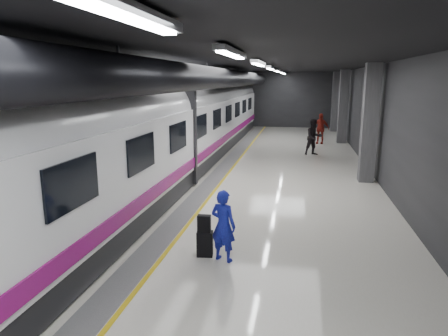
{
  "coord_description": "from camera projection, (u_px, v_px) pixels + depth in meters",
  "views": [
    {
      "loc": [
        1.95,
        -13.92,
        3.87
      ],
      "look_at": [
        -0.2,
        -2.65,
        1.34
      ],
      "focal_mm": 32.0,
      "sensor_mm": 36.0,
      "label": 1
    }
  ],
  "objects": [
    {
      "name": "train",
      "position": [
        156.0,
        130.0,
        14.69
      ],
      "size": [
        3.05,
        38.0,
        4.05
      ],
      "color": "black",
      "rests_on": "ground"
    },
    {
      "name": "platform_hall",
      "position": [
        240.0,
        89.0,
        14.75
      ],
      "size": [
        10.02,
        40.02,
        4.51
      ],
      "color": "black",
      "rests_on": "ground"
    },
    {
      "name": "traveler_far_a",
      "position": [
        314.0,
        137.0,
        20.89
      ],
      "size": [
        1.14,
        1.04,
        1.9
      ],
      "primitive_type": "imported",
      "rotation": [
        0.0,
        0.0,
        0.43
      ],
      "color": "black",
      "rests_on": "ground"
    },
    {
      "name": "traveler_main",
      "position": [
        223.0,
        226.0,
        8.61
      ],
      "size": [
        0.68,
        0.55,
        1.6
      ],
      "primitive_type": "imported",
      "rotation": [
        0.0,
        0.0,
        2.81
      ],
      "color": "#1A2EC9",
      "rests_on": "ground"
    },
    {
      "name": "traveler_far_b",
      "position": [
        320.0,
        129.0,
        24.67
      ],
      "size": [
        1.17,
        0.69,
        1.87
      ],
      "primitive_type": "imported",
      "rotation": [
        0.0,
        0.0,
        -0.22
      ],
      "color": "maroon",
      "rests_on": "ground"
    },
    {
      "name": "ground",
      "position": [
        243.0,
        189.0,
        14.55
      ],
      "size": [
        40.0,
        40.0,
        0.0
      ],
      "primitive_type": "plane",
      "color": "silver",
      "rests_on": "ground"
    },
    {
      "name": "suitcase_far",
      "position": [
        311.0,
        135.0,
        26.7
      ],
      "size": [
        0.38,
        0.27,
        0.54
      ],
      "primitive_type": "cube",
      "rotation": [
        0.0,
        0.0,
        0.08
      ],
      "color": "black",
      "rests_on": "ground"
    },
    {
      "name": "suitcase_main",
      "position": [
        205.0,
        244.0,
        8.93
      ],
      "size": [
        0.38,
        0.27,
        0.58
      ],
      "primitive_type": "cube",
      "rotation": [
        0.0,
        0.0,
        0.12
      ],
      "color": "black",
      "rests_on": "ground"
    },
    {
      "name": "shoulder_bag",
      "position": [
        204.0,
        224.0,
        8.81
      ],
      "size": [
        0.3,
        0.17,
        0.39
      ],
      "primitive_type": "cube",
      "rotation": [
        0.0,
        0.0,
        0.06
      ],
      "color": "black",
      "rests_on": "suitcase_main"
    }
  ]
}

